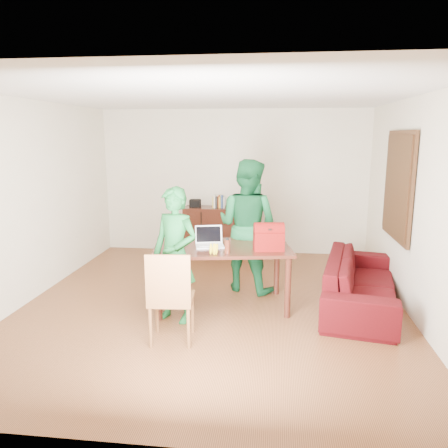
# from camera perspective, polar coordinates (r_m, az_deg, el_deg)

# --- Properties ---
(room) EXTENTS (5.20, 5.70, 2.90)m
(room) POSITION_cam_1_polar(r_m,az_deg,el_deg) (5.73, -1.20, 2.31)
(room) COLOR #492812
(room) RESTS_ON ground
(table) EXTENTS (1.88, 1.25, 0.82)m
(table) POSITION_cam_1_polar(r_m,az_deg,el_deg) (5.67, -0.24, -3.95)
(table) COLOR black
(table) RESTS_ON ground
(chair) EXTENTS (0.51, 0.49, 1.03)m
(chair) POSITION_cam_1_polar(r_m,az_deg,el_deg) (4.90, -6.83, -11.70)
(chair) COLOR brown
(chair) RESTS_ON ground
(person_near) EXTENTS (0.70, 0.59, 1.64)m
(person_near) POSITION_cam_1_polar(r_m,az_deg,el_deg) (5.27, -6.40, -4.03)
(person_near) COLOR #145D27
(person_near) RESTS_ON ground
(person_far) EXTENTS (1.14, 1.03, 1.90)m
(person_far) POSITION_cam_1_polar(r_m,az_deg,el_deg) (6.27, 3.05, -0.21)
(person_far) COLOR #13572C
(person_far) RESTS_ON ground
(laptop) EXTENTS (0.40, 0.32, 0.25)m
(laptop) POSITION_cam_1_polar(r_m,az_deg,el_deg) (5.62, -1.87, -2.53)
(laptop) COLOR white
(laptop) RESTS_ON table
(bananas) EXTENTS (0.16, 0.13, 0.05)m
(bananas) POSITION_cam_1_polar(r_m,az_deg,el_deg) (5.26, -1.35, -3.72)
(bananas) COLOR yellow
(bananas) RESTS_ON table
(bottle) EXTENTS (0.08, 0.08, 0.19)m
(bottle) POSITION_cam_1_polar(r_m,az_deg,el_deg) (5.30, 0.42, -2.84)
(bottle) COLOR #512012
(bottle) RESTS_ON table
(red_bag) EXTENTS (0.40, 0.27, 0.27)m
(red_bag) POSITION_cam_1_polar(r_m,az_deg,el_deg) (5.47, 5.86, -2.00)
(red_bag) COLOR maroon
(red_bag) RESTS_ON table
(sofa) EXTENTS (1.28, 2.35, 0.65)m
(sofa) POSITION_cam_1_polar(r_m,az_deg,el_deg) (6.10, 17.46, -7.17)
(sofa) COLOR #38070D
(sofa) RESTS_ON ground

